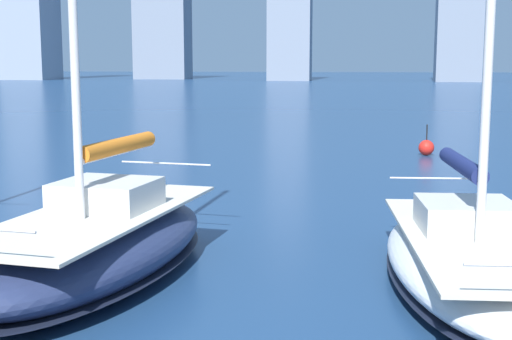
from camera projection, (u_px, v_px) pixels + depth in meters
sailboat_navy at (470, 257)px, 13.21m from camera, size 3.68×8.22×10.27m
sailboat_orange at (97, 242)px, 13.71m from camera, size 3.84×7.89×10.65m
channel_buoy at (426, 148)px, 32.13m from camera, size 0.70×0.70×1.40m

